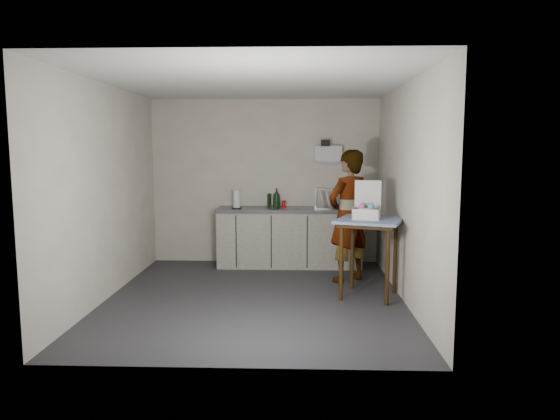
{
  "coord_description": "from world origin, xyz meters",
  "views": [
    {
      "loc": [
        0.51,
        -5.95,
        1.82
      ],
      "look_at": [
        0.29,
        0.45,
        1.03
      ],
      "focal_mm": 32.0,
      "sensor_mm": 36.0,
      "label": 1
    }
  ],
  "objects_px": {
    "soda_can": "(284,204)",
    "dark_bottle": "(269,200)",
    "side_table": "(370,229)",
    "bakery_box": "(367,210)",
    "dish_rack": "(328,204)",
    "paper_towel": "(237,200)",
    "standing_man": "(348,216)",
    "kitchen_counter": "(289,239)",
    "soap_bottle": "(276,198)"
  },
  "relations": [
    {
      "from": "paper_towel",
      "to": "standing_man",
      "type": "bearing_deg",
      "value": -26.26
    },
    {
      "from": "soda_can",
      "to": "paper_towel",
      "type": "relative_size",
      "value": 0.41
    },
    {
      "from": "dark_bottle",
      "to": "dish_rack",
      "type": "bearing_deg",
      "value": -7.62
    },
    {
      "from": "dish_rack",
      "to": "bakery_box",
      "type": "xyz_separation_m",
      "value": [
        0.37,
        -1.53,
        0.09
      ]
    },
    {
      "from": "standing_man",
      "to": "dish_rack",
      "type": "bearing_deg",
      "value": -112.88
    },
    {
      "from": "standing_man",
      "to": "soap_bottle",
      "type": "distance_m",
      "value": 1.32
    },
    {
      "from": "soda_can",
      "to": "paper_towel",
      "type": "height_order",
      "value": "paper_towel"
    },
    {
      "from": "dish_rack",
      "to": "kitchen_counter",
      "type": "bearing_deg",
      "value": 176.77
    },
    {
      "from": "dark_bottle",
      "to": "dish_rack",
      "type": "height_order",
      "value": "dish_rack"
    },
    {
      "from": "dish_rack",
      "to": "bakery_box",
      "type": "distance_m",
      "value": 1.58
    },
    {
      "from": "standing_man",
      "to": "paper_towel",
      "type": "relative_size",
      "value": 6.33
    },
    {
      "from": "soda_can",
      "to": "standing_man",
      "type": "bearing_deg",
      "value": -44.66
    },
    {
      "from": "soap_bottle",
      "to": "bakery_box",
      "type": "xyz_separation_m",
      "value": [
        1.17,
        -1.51,
        0.01
      ]
    },
    {
      "from": "dark_bottle",
      "to": "standing_man",
      "type": "bearing_deg",
      "value": -40.53
    },
    {
      "from": "side_table",
      "to": "dish_rack",
      "type": "bearing_deg",
      "value": 124.59
    },
    {
      "from": "side_table",
      "to": "kitchen_counter",
      "type": "bearing_deg",
      "value": 141.93
    },
    {
      "from": "standing_man",
      "to": "dark_bottle",
      "type": "xyz_separation_m",
      "value": [
        -1.14,
        0.97,
        0.11
      ]
    },
    {
      "from": "standing_man",
      "to": "bakery_box",
      "type": "distance_m",
      "value": 0.72
    },
    {
      "from": "paper_towel",
      "to": "dish_rack",
      "type": "xyz_separation_m",
      "value": [
        1.4,
        0.05,
        -0.07
      ]
    },
    {
      "from": "standing_man",
      "to": "paper_towel",
      "type": "xyz_separation_m",
      "value": [
        -1.63,
        0.8,
        0.14
      ]
    },
    {
      "from": "soda_can",
      "to": "paper_towel",
      "type": "distance_m",
      "value": 0.73
    },
    {
      "from": "kitchen_counter",
      "to": "dark_bottle",
      "type": "height_order",
      "value": "dark_bottle"
    },
    {
      "from": "kitchen_counter",
      "to": "dish_rack",
      "type": "bearing_deg",
      "value": -3.23
    },
    {
      "from": "side_table",
      "to": "paper_towel",
      "type": "relative_size",
      "value": 3.4
    },
    {
      "from": "dark_bottle",
      "to": "paper_towel",
      "type": "xyz_separation_m",
      "value": [
        -0.49,
        -0.17,
        0.03
      ]
    },
    {
      "from": "kitchen_counter",
      "to": "bakery_box",
      "type": "distance_m",
      "value": 1.95
    },
    {
      "from": "paper_towel",
      "to": "soda_can",
      "type": "bearing_deg",
      "value": 7.48
    },
    {
      "from": "kitchen_counter",
      "to": "standing_man",
      "type": "height_order",
      "value": "standing_man"
    },
    {
      "from": "dark_bottle",
      "to": "dish_rack",
      "type": "relative_size",
      "value": 0.49
    },
    {
      "from": "kitchen_counter",
      "to": "dark_bottle",
      "type": "bearing_deg",
      "value": 164.52
    },
    {
      "from": "soap_bottle",
      "to": "dark_bottle",
      "type": "bearing_deg",
      "value": 129.29
    },
    {
      "from": "kitchen_counter",
      "to": "soap_bottle",
      "type": "distance_m",
      "value": 0.67
    },
    {
      "from": "dark_bottle",
      "to": "bakery_box",
      "type": "relative_size",
      "value": 0.47
    },
    {
      "from": "standing_man",
      "to": "soda_can",
      "type": "relative_size",
      "value": 15.55
    },
    {
      "from": "dark_bottle",
      "to": "soda_can",
      "type": "bearing_deg",
      "value": -18.03
    },
    {
      "from": "soda_can",
      "to": "dish_rack",
      "type": "xyz_separation_m",
      "value": [
        0.68,
        -0.05,
        0.01
      ]
    },
    {
      "from": "kitchen_counter",
      "to": "dish_rack",
      "type": "xyz_separation_m",
      "value": [
        0.59,
        -0.03,
        0.55
      ]
    },
    {
      "from": "side_table",
      "to": "bakery_box",
      "type": "relative_size",
      "value": 2.12
    },
    {
      "from": "bakery_box",
      "to": "dark_bottle",
      "type": "bearing_deg",
      "value": 139.84
    },
    {
      "from": "bakery_box",
      "to": "side_table",
      "type": "bearing_deg",
      "value": -39.67
    },
    {
      "from": "standing_man",
      "to": "bakery_box",
      "type": "height_order",
      "value": "standing_man"
    },
    {
      "from": "side_table",
      "to": "bakery_box",
      "type": "height_order",
      "value": "bakery_box"
    },
    {
      "from": "soda_can",
      "to": "dark_bottle",
      "type": "bearing_deg",
      "value": 161.97
    },
    {
      "from": "kitchen_counter",
      "to": "soap_bottle",
      "type": "xyz_separation_m",
      "value": [
        -0.2,
        -0.06,
        0.64
      ]
    },
    {
      "from": "side_table",
      "to": "paper_towel",
      "type": "distance_m",
      "value": 2.38
    },
    {
      "from": "kitchen_counter",
      "to": "side_table",
      "type": "xyz_separation_m",
      "value": [
        1.0,
        -1.61,
        0.42
      ]
    },
    {
      "from": "soda_can",
      "to": "paper_towel",
      "type": "bearing_deg",
      "value": -172.52
    },
    {
      "from": "side_table",
      "to": "soap_bottle",
      "type": "relative_size",
      "value": 3.15
    },
    {
      "from": "kitchen_counter",
      "to": "paper_towel",
      "type": "xyz_separation_m",
      "value": [
        -0.81,
        -0.08,
        0.62
      ]
    },
    {
      "from": "side_table",
      "to": "standing_man",
      "type": "relative_size",
      "value": 0.54
    }
  ]
}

